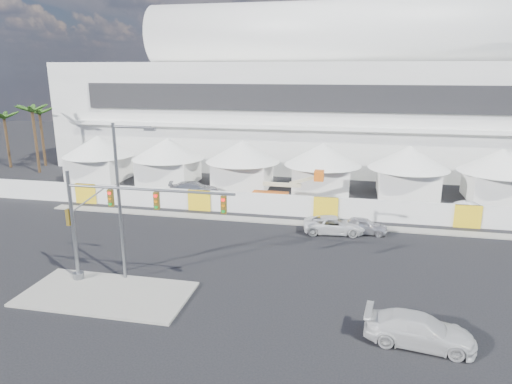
% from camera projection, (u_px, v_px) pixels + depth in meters
% --- Properties ---
extents(ground, '(160.00, 160.00, 0.00)m').
position_uv_depth(ground, '(217.00, 282.00, 29.09)').
color(ground, black).
rests_on(ground, ground).
extents(median_island, '(10.00, 5.00, 0.15)m').
position_uv_depth(median_island, '(107.00, 294.00, 27.42)').
color(median_island, gray).
rests_on(median_island, ground).
extents(far_curb, '(80.00, 1.20, 0.12)m').
position_uv_depth(far_curb, '(498.00, 236.00, 36.92)').
color(far_curb, gray).
rests_on(far_curb, ground).
extents(stadium, '(80.00, 24.80, 21.98)m').
position_uv_depth(stadium, '(359.00, 96.00, 64.11)').
color(stadium, silver).
rests_on(stadium, ground).
extents(tent_row, '(53.40, 8.40, 5.40)m').
position_uv_depth(tent_row, '(282.00, 162.00, 50.84)').
color(tent_row, white).
rests_on(tent_row, ground).
extents(hoarding_fence, '(70.00, 0.25, 2.00)m').
position_uv_depth(hoarding_fence, '(326.00, 208.00, 41.34)').
color(hoarding_fence, white).
rests_on(hoarding_fence, ground).
extents(palm_cluster, '(10.60, 10.60, 8.55)m').
position_uv_depth(palm_cluster, '(41.00, 117.00, 61.79)').
color(palm_cluster, '#47331E').
rests_on(palm_cluster, ground).
extents(sedan_silver, '(1.89, 4.02, 1.33)m').
position_uv_depth(sedan_silver, '(363.00, 226.00, 37.60)').
color(sedan_silver, silver).
rests_on(sedan_silver, ground).
extents(pickup_curb, '(2.85, 5.27, 1.40)m').
position_uv_depth(pickup_curb, '(334.00, 225.00, 37.66)').
color(pickup_curb, silver).
rests_on(pickup_curb, ground).
extents(pickup_near, '(2.78, 5.51, 1.53)m').
position_uv_depth(pickup_near, '(419.00, 330.00, 22.38)').
color(pickup_near, silver).
rests_on(pickup_near, ground).
extents(lot_car_a, '(1.58, 4.18, 1.36)m').
position_uv_depth(lot_car_a, '(472.00, 210.00, 41.76)').
color(lot_car_a, white).
rests_on(lot_car_a, ground).
extents(lot_car_c, '(3.49, 5.62, 1.52)m').
position_uv_depth(lot_car_c, '(194.00, 189.00, 48.82)').
color(lot_car_c, '#A8A8AD').
rests_on(lot_car_c, ground).
extents(traffic_mast, '(10.81, 0.69, 7.06)m').
position_uv_depth(traffic_mast, '(107.00, 222.00, 27.80)').
color(traffic_mast, gray).
rests_on(traffic_mast, median_island).
extents(streetlight_median, '(2.75, 0.28, 9.95)m').
position_uv_depth(streetlight_median, '(122.00, 192.00, 27.92)').
color(streetlight_median, slate).
rests_on(streetlight_median, median_island).
extents(boom_lift, '(7.19, 1.72, 3.65)m').
position_uv_depth(boom_lift, '(277.00, 194.00, 45.79)').
color(boom_lift, orange).
rests_on(boom_lift, ground).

